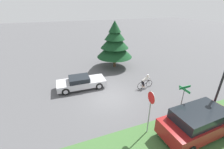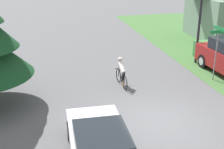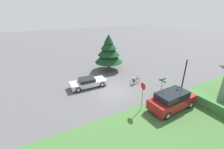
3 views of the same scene
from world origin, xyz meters
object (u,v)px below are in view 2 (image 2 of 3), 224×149
sedan_left_lane (101,147)px  cyclist (122,73)px  street_lamp (201,12)px  street_name_sign (217,44)px

sedan_left_lane → cyclist: cyclist is taller
street_lamp → street_name_sign: size_ratio=1.74×
cyclist → street_name_sign: bearing=-97.0°
street_lamp → street_name_sign: 2.95m
cyclist → street_lamp: 6.19m
sedan_left_lane → street_name_sign: size_ratio=1.68×
sedan_left_lane → street_lamp: size_ratio=0.96×
cyclist → street_name_sign: size_ratio=0.62×
street_lamp → street_name_sign: (-0.43, -2.70, -1.11)m
cyclist → street_lamp: size_ratio=0.36×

